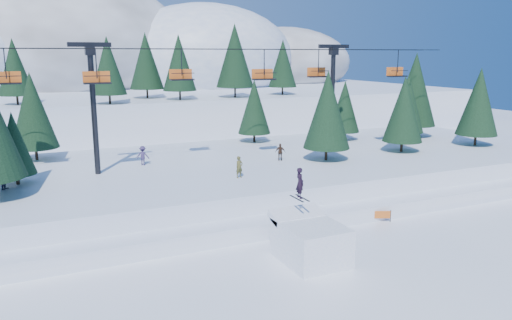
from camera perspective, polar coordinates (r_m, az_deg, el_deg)
name	(u,v)px	position (r m, az deg, el deg)	size (l,w,h in m)	color
ground	(309,269)	(28.99, 6.12, -12.30)	(160.00, 160.00, 0.00)	white
mid_shelf	(205,177)	(44.15, -5.85, -2.00)	(70.00, 22.00, 2.50)	white
berm	(251,218)	(35.40, -0.52, -6.68)	(70.00, 6.00, 1.10)	white
mountain_ridge	(76,67)	(96.38, -19.85, 10.00)	(119.00, 60.57, 26.46)	white
jump_kicker	(310,240)	(29.71, 6.17, -9.06)	(3.32, 4.53, 5.27)	white
chairlift	(225,84)	(43.64, -3.59, 8.62)	(46.00, 3.21, 10.28)	black
conifer_stand	(218,109)	(44.04, -4.42, 5.86)	(62.85, 16.75, 9.96)	black
distant_skiers	(196,155)	(43.56, -6.85, 0.63)	(29.73, 10.73, 1.84)	#2C2844
banner_near	(371,215)	(37.09, 13.05, -6.14)	(2.65, 1.12, 0.90)	black
banner_far	(397,203)	(40.58, 15.80, -4.70)	(2.82, 0.55, 0.90)	black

